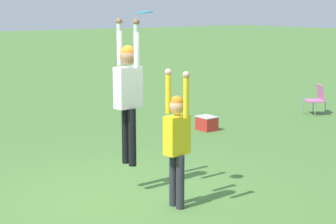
# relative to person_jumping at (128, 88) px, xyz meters

# --- Properties ---
(ground_plane) EXTENTS (120.00, 120.00, 0.00)m
(ground_plane) POSITION_rel_person_jumping_xyz_m (0.17, -0.24, -1.64)
(ground_plane) COLOR #4C7A38
(person_jumping) EXTENTS (0.59, 0.46, 2.27)m
(person_jumping) POSITION_rel_person_jumping_xyz_m (0.00, 0.00, 0.00)
(person_jumping) COLOR black
(person_jumping) RESTS_ON ground_plane
(person_defending) EXTENTS (0.52, 0.39, 2.00)m
(person_defending) POSITION_rel_person_jumping_xyz_m (1.05, 0.14, -0.59)
(person_defending) COLOR #2D2D38
(person_defending) RESTS_ON ground_plane
(frisbee) EXTENTS (0.23, 0.23, 0.04)m
(frisbee) POSITION_rel_person_jumping_xyz_m (0.54, -0.05, 1.14)
(frisbee) COLOR #2D9EDB
(camping_chair_2) EXTENTS (0.67, 0.74, 0.81)m
(camping_chair_2) POSITION_rel_person_jumping_xyz_m (-2.46, 7.56, -1.18)
(camping_chair_2) COLOR gray
(camping_chair_2) RESTS_ON ground_plane
(cooler_box) EXTENTS (0.45, 0.36, 0.33)m
(cooler_box) POSITION_rel_person_jumping_xyz_m (-2.66, 3.84, -1.48)
(cooler_box) COLOR red
(cooler_box) RESTS_ON ground_plane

